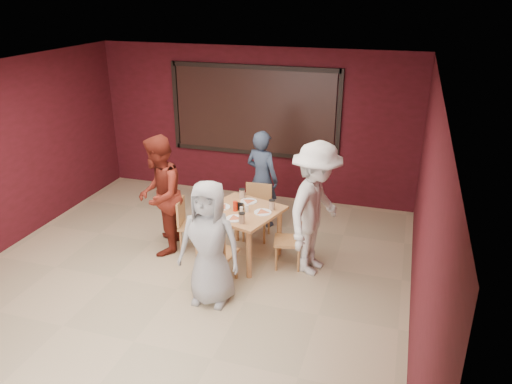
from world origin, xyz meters
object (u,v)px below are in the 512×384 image
(chair_back, at_px, (257,208))
(dining_table, at_px, (242,216))
(chair_right, at_px, (293,238))
(diner_left, at_px, (159,196))
(diner_right, at_px, (316,209))
(chair_front, at_px, (215,251))
(chair_left, at_px, (188,222))
(diner_front, at_px, (210,243))
(diner_back, at_px, (262,179))

(chair_back, bearing_deg, dining_table, -90.27)
(chair_right, xyz_separation_m, diner_left, (-2.01, -0.12, 0.44))
(dining_table, distance_m, diner_left, 1.27)
(diner_right, bearing_deg, chair_front, 137.11)
(chair_left, bearing_deg, diner_left, -160.52)
(dining_table, distance_m, chair_back, 0.77)
(dining_table, relative_size, diner_front, 0.75)
(chair_left, height_order, chair_right, chair_left)
(chair_back, distance_m, diner_right, 1.39)
(chair_front, xyz_separation_m, chair_right, (0.87, 0.79, -0.05))
(dining_table, relative_size, diner_back, 0.75)
(diner_front, bearing_deg, chair_back, 87.58)
(dining_table, bearing_deg, diner_left, -174.17)
(diner_left, bearing_deg, dining_table, 79.81)
(chair_back, bearing_deg, diner_back, 97.28)
(diner_back, height_order, diner_right, diner_right)
(dining_table, xyz_separation_m, chair_back, (0.00, 0.74, -0.19))
(chair_right, height_order, diner_left, diner_left)
(dining_table, distance_m, chair_right, 0.80)
(chair_back, bearing_deg, diner_right, -35.67)
(chair_front, bearing_deg, diner_front, -78.20)
(dining_table, distance_m, chair_left, 0.89)
(chair_left, xyz_separation_m, chair_right, (1.63, -0.02, -0.01))
(chair_front, distance_m, diner_right, 1.48)
(diner_front, relative_size, diner_back, 1.00)
(diner_back, bearing_deg, diner_left, 67.09)
(chair_left, relative_size, diner_back, 0.50)
(chair_right, distance_m, diner_back, 1.51)
(dining_table, relative_size, diner_left, 0.68)
(chair_left, height_order, diner_right, diner_right)
(chair_back, relative_size, chair_left, 1.06)
(chair_front, xyz_separation_m, diner_left, (-1.14, 0.68, 0.39))
(chair_left, bearing_deg, chair_front, -47.09)
(diner_right, bearing_deg, dining_table, 102.31)
(chair_left, bearing_deg, diner_front, -54.42)
(chair_right, distance_m, diner_left, 2.06)
(chair_back, height_order, chair_left, chair_back)
(diner_front, bearing_deg, dining_table, 87.02)
(diner_right, bearing_deg, diner_left, 106.11)
(chair_back, height_order, diner_left, diner_left)
(chair_left, xyz_separation_m, diner_front, (0.83, -1.15, 0.36))
(dining_table, distance_m, diner_right, 1.10)
(chair_back, height_order, diner_right, diner_right)
(chair_back, bearing_deg, diner_front, -91.13)
(chair_front, relative_size, diner_back, 0.55)
(diner_left, distance_m, diner_right, 2.32)
(chair_front, distance_m, diner_front, 0.47)
(chair_front, distance_m, chair_left, 1.11)
(chair_left, distance_m, chair_right, 1.63)
(dining_table, xyz_separation_m, diner_left, (-1.24, -0.13, 0.22))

